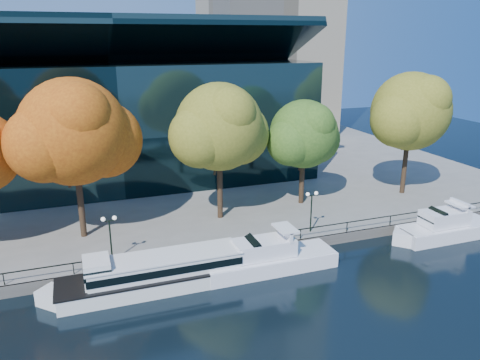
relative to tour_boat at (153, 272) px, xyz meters
name	(u,v)px	position (x,y,z in m)	size (l,w,h in m)	color
ground	(207,283)	(4.14, -0.71, -1.36)	(160.00, 160.00, 0.00)	black
promenade	(140,166)	(4.14, 35.67, -0.86)	(90.00, 67.08, 1.00)	slate
railing	(196,245)	(4.14, 2.54, 0.58)	(88.20, 0.08, 0.99)	black
convention_building	(111,119)	(0.14, 31.08, 7.15)	(50.00, 24.57, 21.43)	black
tour_boat	(153,272)	(0.00, 0.00, 0.00)	(16.82, 3.75, 3.19)	white
cruiser_near	(264,258)	(9.35, -0.25, -0.22)	(12.67, 3.26, 3.67)	white
cruiser_far	(443,227)	(28.44, -0.06, -0.19)	(11.27, 3.12, 3.68)	white
tree_2	(76,134)	(-4.61, 10.04, 9.43)	(11.99, 9.83, 14.79)	black
tree_3	(221,129)	(8.95, 10.24, 9.00)	(10.91, 8.95, 13.91)	black
tree_4	(305,136)	(18.90, 11.42, 7.40)	(9.34, 7.66, 11.66)	black
tree_5	(412,113)	(32.07, 10.49, 9.29)	(11.25, 9.22, 14.34)	black
lamp_1	(110,228)	(-2.78, 3.79, 2.62)	(1.26, 0.36, 4.03)	black
lamp_2	(312,202)	(15.85, 3.79, 2.62)	(1.26, 0.36, 4.03)	black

